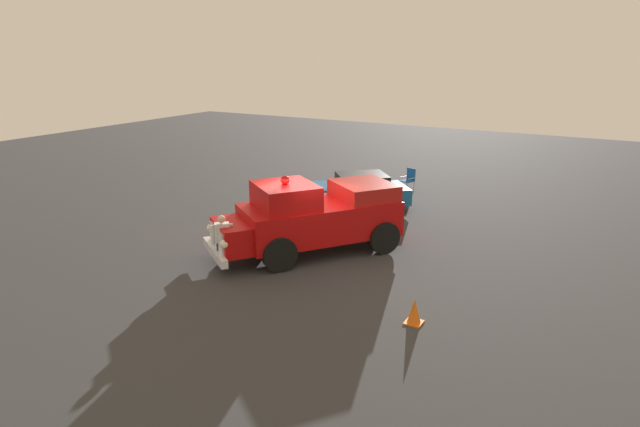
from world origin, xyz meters
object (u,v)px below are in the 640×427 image
classic_hot_rod (354,192)px  traffic_cone (414,311)px  lawn_chair_by_car (409,178)px  spectator_seated (266,212)px  spectator_standing (223,239)px  vintage_fire_truck (313,216)px  lawn_chair_near_truck (262,215)px

classic_hot_rod → traffic_cone: size_ratio=7.11×
lawn_chair_by_car → spectator_seated: 8.29m
spectator_standing → traffic_cone: spectator_standing is taller
vintage_fire_truck → spectator_standing: vintage_fire_truck is taller
classic_hot_rod → lawn_chair_by_car: bearing=78.8°
lawn_chair_near_truck → classic_hot_rod: bearing=67.6°
vintage_fire_truck → spectator_seated: (-2.53, 0.99, -0.50)m
vintage_fire_truck → traffic_cone: size_ratio=9.60×
spectator_standing → spectator_seated: bearing=105.5°
lawn_chair_near_truck → spectator_standing: (1.07, -3.45, 0.37)m
lawn_chair_near_truck → lawn_chair_by_car: 8.41m
classic_hot_rod → spectator_standing: spectator_standing is taller
classic_hot_rod → spectator_standing: 7.43m
vintage_fire_truck → traffic_cone: bearing=-32.8°
lawn_chair_by_car → spectator_standing: bearing=-96.8°
vintage_fire_truck → lawn_chair_near_truck: (-2.61, 0.89, -0.61)m
spectator_standing → traffic_cone: size_ratio=2.64×
vintage_fire_truck → spectator_standing: bearing=-121.2°
lawn_chair_by_car → classic_hot_rod: bearing=-101.2°
spectator_seated → spectator_standing: (0.98, -3.54, 0.27)m
lawn_chair_near_truck → traffic_cone: bearing=-28.0°
classic_hot_rod → lawn_chair_by_car: classic_hot_rod is taller
lawn_chair_by_car → spectator_seated: spectator_seated is taller
classic_hot_rod → lawn_chair_near_truck: classic_hot_rod is taller
spectator_seated → lawn_chair_by_car: bearing=73.5°
traffic_cone → lawn_chair_by_car: bearing=111.4°
spectator_seated → spectator_standing: 3.69m
vintage_fire_truck → traffic_cone: 5.36m
lawn_chair_near_truck → spectator_seated: size_ratio=0.79×
traffic_cone → classic_hot_rod: bearing=125.1°
classic_hot_rod → spectator_seated: (-1.55, -3.86, -0.05)m
classic_hot_rod → spectator_seated: size_ratio=3.50×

